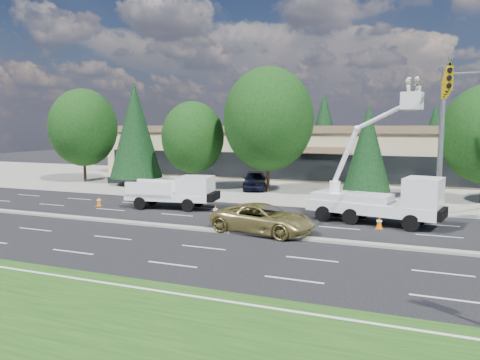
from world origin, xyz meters
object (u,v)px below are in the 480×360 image
at_px(bucket_truck, 384,194).
at_px(minivan, 263,219).
at_px(utility_pickup, 176,195).
at_px(signal_mast, 444,116).

height_order(bucket_truck, minivan, bucket_truck).
height_order(utility_pickup, minivan, utility_pickup).
distance_m(signal_mast, minivan, 11.91).
bearing_deg(bucket_truck, minivan, -130.22).
bearing_deg(bucket_truck, utility_pickup, -169.61).
height_order(signal_mast, minivan, signal_mast).
xyz_separation_m(utility_pickup, bucket_truck, (13.33, -0.13, 0.82)).
bearing_deg(minivan, signal_mast, -44.28).
bearing_deg(signal_mast, bucket_truck, -146.13).
xyz_separation_m(signal_mast, minivan, (-8.49, -6.44, -5.31)).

